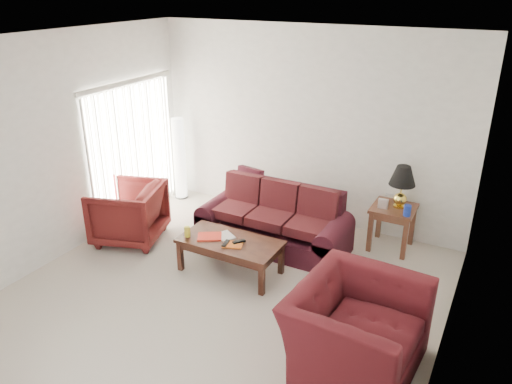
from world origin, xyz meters
TOP-DOWN VIEW (x-y plane):
  - floor at (0.00, 0.00)m, footprint 5.00×5.00m
  - blinds at (-2.42, 1.30)m, footprint 0.10×2.00m
  - sofa at (-0.01, 1.38)m, footprint 2.20×1.08m
  - throw_pillow at (-0.67, 1.90)m, footprint 0.45×0.28m
  - end_table at (1.50, 2.13)m, footprint 0.61×0.61m
  - table_lamp at (1.56, 2.17)m, footprint 0.46×0.46m
  - clock at (1.37, 2.02)m, footprint 0.14×0.05m
  - blue_canister at (1.72, 1.93)m, footprint 0.11×0.11m
  - picture_frame at (1.38, 2.35)m, footprint 0.16×0.18m
  - floor_lamp at (-2.22, 2.20)m, footprint 0.25×0.25m
  - armchair_left at (-1.96, 0.57)m, footprint 1.19×1.17m
  - armchair_right at (1.78, -0.40)m, footprint 1.25×1.40m
  - coffee_table at (-0.19, 0.50)m, footprint 1.47×1.10m
  - magazine_red at (-0.48, 0.45)m, footprint 0.39×0.36m
  - magazine_white at (-0.31, 0.57)m, footprint 0.32×0.30m
  - magazine_orange at (-0.10, 0.41)m, footprint 0.30×0.26m
  - remote_a at (-0.18, 0.37)m, footprint 0.08×0.18m
  - remote_b at (-0.05, 0.49)m, footprint 0.14×0.16m
  - yellow_glass at (-0.74, 0.34)m, footprint 0.10×0.10m

SIDE VIEW (x-z plane):
  - floor at x=0.00m, z-range 0.00..0.00m
  - coffee_table at x=-0.19m, z-range 0.00..0.46m
  - end_table at x=1.50m, z-range 0.00..0.64m
  - armchair_right at x=1.78m, z-range 0.00..0.86m
  - armchair_left at x=-1.96m, z-range 0.00..0.86m
  - sofa at x=-0.01m, z-range 0.00..0.87m
  - magazine_orange at x=-0.10m, z-range 0.46..0.48m
  - magazine_white at x=-0.31m, z-range 0.46..0.48m
  - magazine_red at x=-0.48m, z-range 0.46..0.48m
  - remote_b at x=-0.05m, z-range 0.48..0.50m
  - remote_a at x=-0.18m, z-range 0.48..0.50m
  - yellow_glass at x=-0.74m, z-range 0.46..0.60m
  - throw_pillow at x=-0.67m, z-range 0.48..0.92m
  - clock at x=1.37m, z-range 0.64..0.78m
  - picture_frame at x=1.38m, z-range 0.69..0.74m
  - blue_canister at x=1.72m, z-range 0.64..0.79m
  - floor_lamp at x=-2.22m, z-range 0.00..1.45m
  - table_lamp at x=1.56m, z-range 0.64..1.25m
  - blinds at x=-2.42m, z-range 0.00..2.16m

